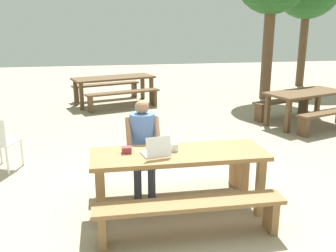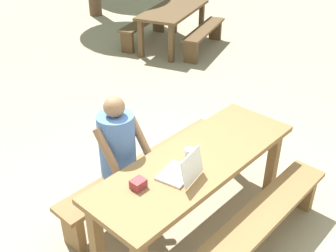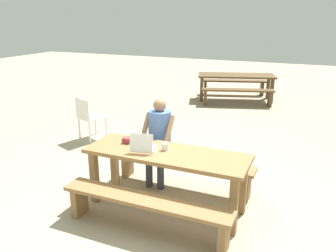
% 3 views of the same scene
% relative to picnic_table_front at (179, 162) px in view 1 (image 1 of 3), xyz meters
% --- Properties ---
extents(ground_plane, '(30.00, 30.00, 0.00)m').
position_rel_picnic_table_front_xyz_m(ground_plane, '(0.00, 0.00, -0.64)').
color(ground_plane, tan).
extents(picnic_table_front, '(2.04, 0.69, 0.76)m').
position_rel_picnic_table_front_xyz_m(picnic_table_front, '(0.00, 0.00, 0.00)').
color(picnic_table_front, olive).
rests_on(picnic_table_front, ground).
extents(bench_near, '(2.02, 0.30, 0.43)m').
position_rel_picnic_table_front_xyz_m(bench_near, '(0.00, -0.59, -0.31)').
color(bench_near, olive).
rests_on(bench_near, ground).
extents(bench_far, '(2.02, 0.30, 0.43)m').
position_rel_picnic_table_front_xyz_m(bench_far, '(0.00, 0.59, -0.31)').
color(bench_far, olive).
rests_on(bench_far, ground).
extents(laptop, '(0.33, 0.33, 0.25)m').
position_rel_picnic_table_front_xyz_m(laptop, '(-0.28, -0.08, 0.18)').
color(laptop, white).
rests_on(laptop, picnic_table_front).
extents(small_pouch, '(0.11, 0.09, 0.07)m').
position_rel_picnic_table_front_xyz_m(small_pouch, '(-0.60, 0.08, 0.16)').
color(small_pouch, '#993338').
rests_on(small_pouch, picnic_table_front).
extents(coffee_mug, '(0.08, 0.08, 0.09)m').
position_rel_picnic_table_front_xyz_m(coffee_mug, '(-0.04, 0.05, 0.16)').
color(coffee_mug, white).
rests_on(coffee_mug, picnic_table_front).
extents(person_seated, '(0.43, 0.42, 1.27)m').
position_rel_picnic_table_front_xyz_m(person_seated, '(-0.36, 0.56, 0.09)').
color(person_seated, '#333847').
rests_on(person_seated, ground).
extents(picnic_table_mid, '(1.92, 1.33, 0.73)m').
position_rel_picnic_table_front_xyz_m(picnic_table_mid, '(3.46, 3.40, -0.02)').
color(picnic_table_mid, brown).
rests_on(picnic_table_mid, ground).
extents(bench_mid_south, '(1.59, 0.80, 0.43)m').
position_rel_picnic_table_front_xyz_m(bench_mid_south, '(3.67, 2.80, -0.32)').
color(bench_mid_south, brown).
rests_on(bench_mid_south, ground).
extents(bench_mid_north, '(1.59, 0.80, 0.43)m').
position_rel_picnic_table_front_xyz_m(bench_mid_north, '(3.25, 4.00, -0.32)').
color(bench_mid_north, brown).
rests_on(bench_mid_north, ground).
extents(picnic_table_rear, '(2.28, 1.41, 0.74)m').
position_rel_picnic_table_front_xyz_m(picnic_table_rear, '(-0.54, 6.21, -0.01)').
color(picnic_table_rear, brown).
rests_on(picnic_table_rear, ground).
extents(bench_rear_south, '(1.93, 0.87, 0.45)m').
position_rel_picnic_table_front_xyz_m(bench_rear_south, '(-0.33, 5.55, -0.30)').
color(bench_rear_south, brown).
rests_on(bench_rear_south, ground).
extents(bench_rear_north, '(1.93, 0.87, 0.45)m').
position_rel_picnic_table_front_xyz_m(bench_rear_north, '(-0.75, 6.86, -0.30)').
color(bench_rear_north, brown).
rests_on(bench_rear_north, ground).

